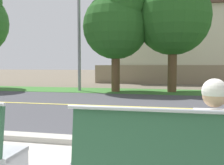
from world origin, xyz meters
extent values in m
plane|color=#665B4C|center=(0.00, 8.00, 0.00)|extent=(140.00, 140.00, 0.00)
cube|color=#ADA89E|center=(0.00, 2.35, 0.06)|extent=(44.00, 0.30, 0.11)
cube|color=#424247|center=(0.00, 6.50, 0.00)|extent=(52.00, 8.00, 0.01)
cube|color=#E0CC4C|center=(0.00, 6.50, 0.01)|extent=(48.00, 0.14, 0.01)
cube|color=#38702D|center=(0.00, 11.64, 0.01)|extent=(48.00, 2.80, 0.02)
cube|color=#285138|center=(1.35, 0.38, 0.71)|extent=(1.96, 0.12, 0.52)
cylinder|color=#9EA0A8|center=(1.35, 0.37, 0.99)|extent=(2.04, 0.04, 0.04)
cylinder|color=#47382D|center=(1.53, 0.76, 0.51)|extent=(0.15, 0.42, 0.15)
cylinder|color=#47382D|center=(1.71, 0.76, 0.51)|extent=(0.15, 0.42, 0.15)
cube|color=silver|center=(1.62, 0.57, 0.71)|extent=(0.34, 0.20, 0.52)
cylinder|color=silver|center=(1.40, 0.59, 0.73)|extent=(0.09, 0.09, 0.46)
sphere|color=tan|center=(1.62, 0.58, 1.10)|extent=(0.21, 0.21, 0.21)
sphere|color=beige|center=(1.62, 0.58, 1.14)|extent=(0.22, 0.22, 0.22)
cylinder|color=gray|center=(-3.42, 11.24, 3.99)|extent=(0.16, 0.16, 7.97)
cylinder|color=brown|center=(-1.43, 11.25, 1.06)|extent=(0.44, 0.44, 2.12)
sphere|color=#23561E|center=(-1.43, 11.25, 3.38)|extent=(3.38, 3.38, 3.38)
sphere|color=#23561E|center=(-1.01, 10.99, 4.40)|extent=(2.37, 2.37, 2.37)
cylinder|color=brown|center=(1.45, 11.69, 1.19)|extent=(0.46, 0.46, 2.37)
sphere|color=#23561E|center=(1.45, 11.69, 3.80)|extent=(3.80, 3.80, 3.80)
cube|color=gray|center=(2.20, 17.52, 0.70)|extent=(13.00, 0.36, 1.40)
cube|color=beige|center=(3.76, 20.72, 2.88)|extent=(12.77, 6.40, 5.76)
cube|color=brown|center=(3.76, 20.72, 6.06)|extent=(13.79, 6.91, 0.60)
cube|color=#232833|center=(0.88, 17.49, 3.17)|extent=(1.10, 0.06, 1.30)
camera|label=1|loc=(1.21, -1.80, 1.37)|focal=40.89mm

